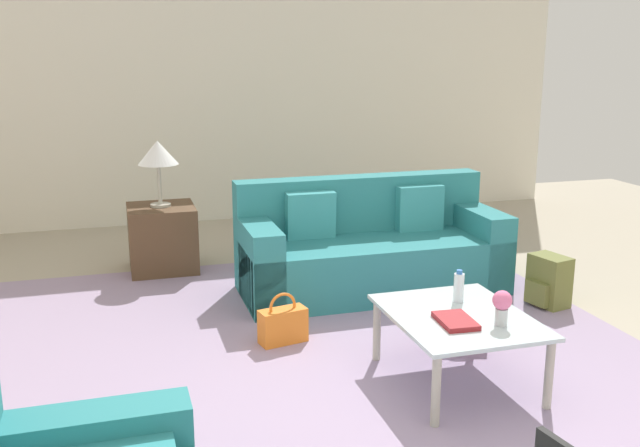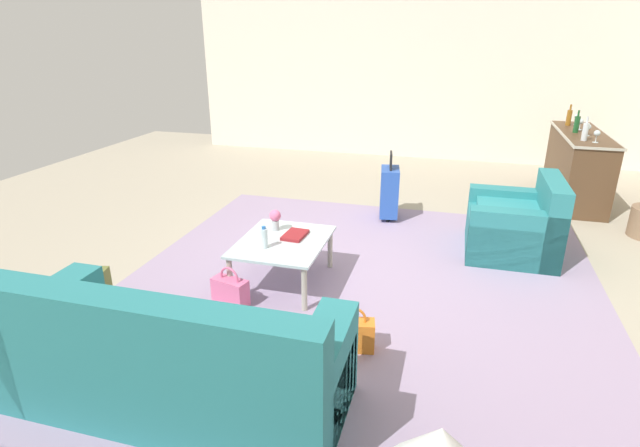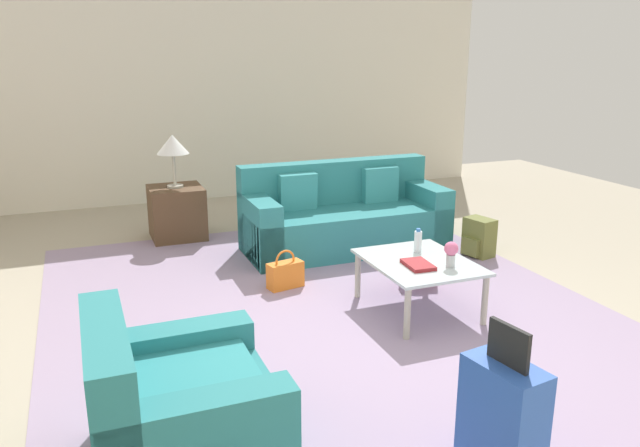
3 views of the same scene
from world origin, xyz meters
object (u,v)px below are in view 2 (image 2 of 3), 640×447
backpack_olive (95,296)px  coffee_table (283,245)px  wine_glass_right_of_centre (588,128)px  handbag_orange (353,334)px  couch (169,367)px  wine_glass_leftmost (577,117)px  coffee_table_book (295,235)px  wine_glass_left_of_centre (581,122)px  armchair (518,227)px  wine_bottle_amber (569,117)px  bar_console (577,165)px  handbag_pink (230,291)px  water_bottle (264,238)px  wine_bottle_clear (585,131)px  wine_glass_rightmost (597,134)px  wine_bottle_green (577,124)px  suitcase_blue (389,191)px  flower_vase (275,218)px

backpack_olive → coffee_table: bearing=127.7°
wine_glass_right_of_centre → handbag_orange: (4.15, -2.24, -0.92)m
couch → wine_glass_leftmost: (-5.95, 3.22, 0.73)m
coffee_table_book → wine_glass_left_of_centre: size_ratio=1.82×
couch → wine_glass_left_of_centre: 6.41m
armchair → coffee_table: 2.53m
armchair → wine_bottle_amber: size_ratio=3.24×
coffee_table_book → backpack_olive: (1.12, -1.37, -0.25)m
bar_console → handbag_pink: size_ratio=5.39×
bar_console → wine_glass_leftmost: wine_glass_leftmost is taller
armchair → coffee_table: armchair is taller
handbag_orange → wine_glass_left_of_centre: bearing=154.0°
coffee_table → water_bottle: water_bottle is taller
wine_bottle_clear → coffee_table: bearing=-45.6°
coffee_table → wine_glass_right_of_centre: wine_glass_right_of_centre is taller
water_bottle → coffee_table_book: bearing=150.6°
wine_glass_left_of_centre → backpack_olive: 6.49m
water_bottle → wine_glass_rightmost: size_ratio=1.32×
bar_console → wine_bottle_green: 0.58m
wine_glass_right_of_centre → suitcase_blue: 2.80m
wine_bottle_clear → handbag_orange: (3.80, -2.14, -0.93)m
water_bottle → bar_console: (-3.70, 3.20, -0.04)m
bar_console → wine_glass_left_of_centre: bearing=-176.5°
couch → wine_glass_rightmost: 5.68m
coffee_table → handbag_orange: coffee_table is taller
bar_console → wine_bottle_amber: bearing=-169.1°
water_bottle → coffee_table: bearing=153.4°
coffee_table_book → handbag_pink: bearing=-27.8°
wine_bottle_green → wine_bottle_clear: same height
wine_glass_leftmost → couch: bearing=-28.4°
suitcase_blue → handbag_orange: bearing=3.0°
couch → wine_bottle_amber: size_ratio=7.11×
wine_glass_left_of_centre → wine_bottle_green: wine_bottle_green is taller
couch → suitcase_blue: 3.88m
flower_vase → wine_bottle_clear: bearing=130.8°
armchair → wine_glass_rightmost: size_ratio=6.30×
couch → handbag_orange: (-0.92, 0.95, -0.19)m
wine_bottle_amber → handbag_orange: 5.45m
wine_glass_right_of_centre → couch: bearing=-32.2°
wine_bottle_clear → armchair: bearing=-26.8°
wine_bottle_amber → suitcase_blue: size_ratio=0.35×
wine_glass_rightmost → coffee_table: bearing=-47.6°
flower_vase → wine_bottle_green: size_ratio=0.68×
coffee_table → wine_glass_leftmost: size_ratio=6.26×
water_bottle → coffee_table_book: water_bottle is taller
wine_glass_left_of_centre → wine_glass_right_of_centre: bearing=1.0°
coffee_table_book → flower_vase: 0.27m
couch → coffee_table: couch is taller
wine_glass_right_of_centre → backpack_olive: 6.18m
water_bottle → wine_glass_right_of_centre: bearing=137.4°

